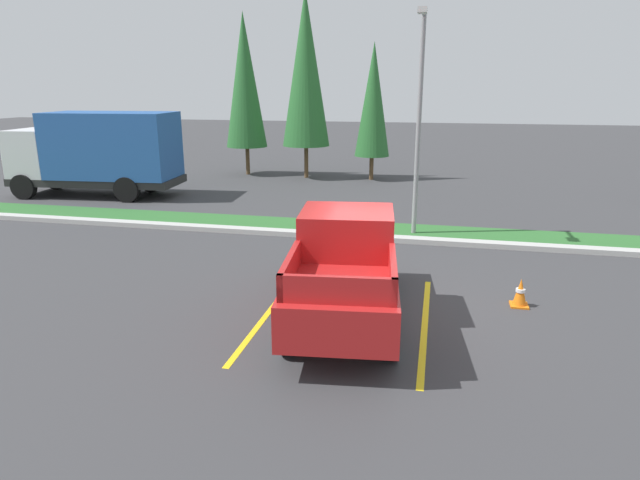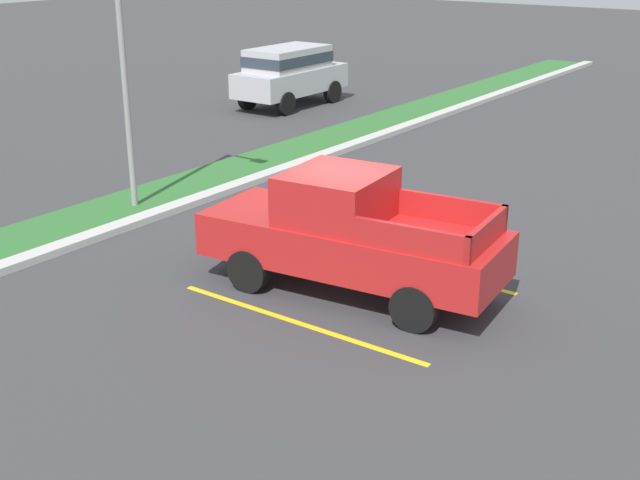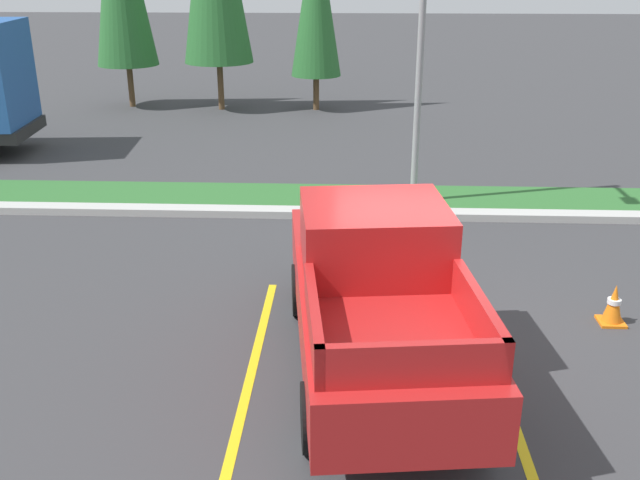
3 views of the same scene
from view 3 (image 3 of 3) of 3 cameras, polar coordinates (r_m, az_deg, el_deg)
ground_plane at (r=9.98m, az=8.35°, el=-8.01°), size 120.00×120.00×0.00m
parking_line_near at (r=9.41m, az=-5.32°, el=-9.81°), size 0.12×4.80×0.01m
parking_line_far at (r=9.52m, az=13.79°, el=-10.00°), size 0.12×4.80×0.01m
curb_strip at (r=14.50m, az=6.56°, el=2.07°), size 56.00×0.40×0.15m
grass_median at (r=15.55m, az=6.30°, el=3.28°), size 56.00×1.80×0.06m
pickup_truck_main at (r=8.89m, az=4.43°, el=-4.18°), size 2.46×5.40×2.10m
street_light at (r=14.47m, az=8.18°, el=16.88°), size 0.24×1.49×6.41m
traffic_cone at (r=11.04m, az=22.32°, el=-4.79°), size 0.36×0.36×0.60m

